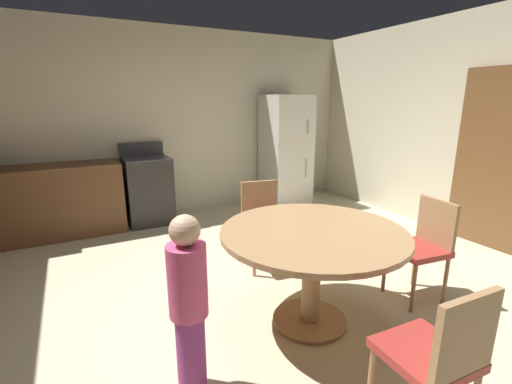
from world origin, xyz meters
TOP-DOWN VIEW (x-y plane):
  - ground_plane at (0.00, 0.00)m, footprint 14.00×14.00m
  - wall_back at (0.00, 3.00)m, footprint 6.08×0.12m
  - wall_right at (2.94, 0.25)m, footprint 0.12×5.50m
  - kitchen_counter at (-1.80, 2.60)m, footprint 1.87×0.60m
  - oven_range at (-0.51, 2.60)m, footprint 0.60×0.60m
  - refrigerator at (1.71, 2.55)m, footprint 0.68×0.68m
  - door_panelled at (2.84, -0.05)m, footprint 0.05×0.84m
  - dining_table at (0.10, -0.38)m, footprint 1.36×1.36m
  - chair_north at (0.26, 0.69)m, footprint 0.45×0.45m
  - chair_south at (0.05, -1.46)m, footprint 0.42×0.42m
  - chair_east at (1.17, -0.51)m, footprint 0.45×0.45m
  - person_child at (-0.91, -0.59)m, footprint 0.26×0.26m

SIDE VIEW (x-z plane):
  - ground_plane at x=0.00m, z-range 0.00..0.00m
  - kitchen_counter at x=-1.80m, z-range 0.00..0.90m
  - oven_range at x=-0.51m, z-range -0.08..1.02m
  - chair_north at x=0.26m, z-range 0.07..0.94m
  - chair_south at x=0.05m, z-range 0.07..0.94m
  - chair_east at x=1.17m, z-range 0.07..0.94m
  - person_child at x=-0.91m, z-range 0.03..1.12m
  - dining_table at x=0.10m, z-range 0.23..0.99m
  - refrigerator at x=1.71m, z-range 0.00..1.76m
  - door_panelled at x=2.84m, z-range 0.00..2.04m
  - wall_back at x=0.00m, z-range 0.00..2.70m
  - wall_right at x=2.94m, z-range 0.00..2.70m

